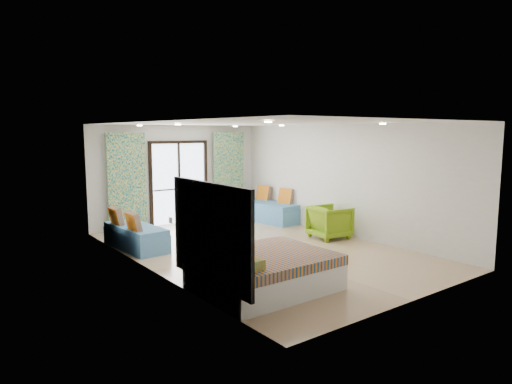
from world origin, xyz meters
TOP-DOWN VIEW (x-y plane):
  - floor at (0.00, 0.00)m, footprint 5.00×7.50m
  - ceiling at (0.00, 0.00)m, footprint 5.00×7.50m
  - wall_back at (0.00, 3.75)m, footprint 5.00×0.01m
  - wall_front at (0.00, -3.75)m, footprint 5.00×0.01m
  - wall_left at (-2.50, 0.00)m, footprint 0.01×7.50m
  - wall_right at (2.50, 0.00)m, footprint 0.01×7.50m
  - balcony_door at (0.00, 3.72)m, footprint 1.76×0.08m
  - balcony_rail at (0.00, 3.73)m, footprint 1.52×0.03m
  - curtain_left at (-1.55, 3.57)m, footprint 1.00×0.10m
  - curtain_right at (1.55, 3.57)m, footprint 1.00×0.10m
  - downlight_a at (-1.40, -2.00)m, footprint 0.12×0.12m
  - downlight_b at (1.40, -2.00)m, footprint 0.12×0.12m
  - downlight_c at (-1.40, 1.00)m, footprint 0.12×0.12m
  - downlight_d at (1.40, 1.00)m, footprint 0.12×0.12m
  - downlight_e at (-1.40, 3.00)m, footprint 0.12×0.12m
  - downlight_f at (1.40, 3.00)m, footprint 0.12×0.12m
  - headboard at (-2.46, -1.98)m, footprint 0.06×2.10m
  - switch_plate at (-2.47, -0.73)m, footprint 0.02×0.10m
  - bed at (-1.48, -1.98)m, footprint 2.08×1.70m
  - daybed_left at (-2.12, 1.72)m, footprint 0.83×1.84m
  - daybed_right at (2.12, 2.41)m, footprint 0.93×2.00m
  - coffee_table at (-0.10, 2.48)m, footprint 0.69×0.69m
  - vase at (-0.12, 2.54)m, footprint 0.27×0.28m
  - armchair at (1.98, -0.11)m, footprint 0.88×0.92m

SIDE VIEW (x-z plane):
  - floor at x=0.00m, z-range -0.01..0.01m
  - daybed_left at x=-2.12m, z-range -0.17..0.72m
  - daybed_right at x=2.12m, z-range -0.18..0.78m
  - bed at x=-1.48m, z-range -0.06..0.66m
  - coffee_table at x=-0.10m, z-range 0.01..0.78m
  - armchair at x=1.98m, z-range 0.00..0.86m
  - vase at x=-0.12m, z-range 0.44..0.64m
  - balcony_rail at x=0.00m, z-range 0.93..0.97m
  - headboard at x=-2.46m, z-range 0.30..1.80m
  - switch_plate at x=-2.47m, z-range 1.00..1.10m
  - curtain_left at x=-1.55m, z-range 0.00..2.50m
  - curtain_right at x=1.55m, z-range 0.00..2.50m
  - balcony_door at x=0.00m, z-range 0.12..2.40m
  - wall_back at x=0.00m, z-range 0.00..2.70m
  - wall_front at x=0.00m, z-range 0.00..2.70m
  - wall_left at x=-2.50m, z-range 0.00..2.70m
  - wall_right at x=2.50m, z-range 0.00..2.70m
  - downlight_a at x=-1.40m, z-range 2.66..2.68m
  - downlight_b at x=1.40m, z-range 2.66..2.68m
  - downlight_c at x=-1.40m, z-range 2.66..2.68m
  - downlight_d at x=1.40m, z-range 2.66..2.68m
  - downlight_e at x=-1.40m, z-range 2.66..2.68m
  - downlight_f at x=1.40m, z-range 2.66..2.68m
  - ceiling at x=0.00m, z-range 2.70..2.71m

